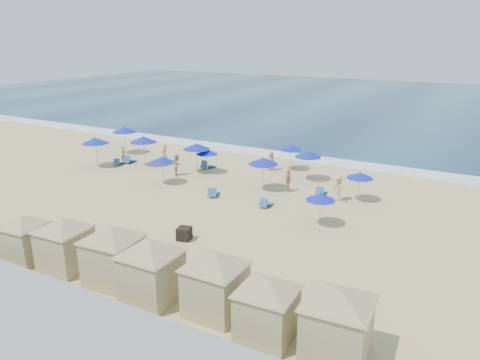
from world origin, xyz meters
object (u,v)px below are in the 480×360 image
(umbrella_1, at_px, (95,141))
(cabana_4, at_px, (215,276))
(umbrella_3, at_px, (162,159))
(cabana_2, at_px, (113,248))
(cabana_0, at_px, (24,233))
(umbrella_2, at_px, (143,139))
(umbrella_10, at_px, (321,197))
(umbrella_0, at_px, (125,130))
(beachgoer_5, at_px, (165,155))
(cabana_1, at_px, (64,238))
(cabana_3, at_px, (151,264))
(beachgoer_2, at_px, (288,181))
(umbrella_7, at_px, (263,161))
(beachgoer_4, at_px, (271,161))
(umbrella_9, at_px, (360,175))
(beachgoer_1, at_px, (178,165))
(umbrella_6, at_px, (308,154))
(cabana_6, at_px, (338,315))
(umbrella_5, at_px, (207,152))
(umbrella_4, at_px, (197,146))
(trash_bin, at_px, (184,234))
(beachgoer_0, at_px, (123,154))
(cabana_5, at_px, (267,301))
(umbrella_8, at_px, (291,148))
(beachgoer_3, at_px, (338,188))

(umbrella_1, bearing_deg, cabana_4, -33.54)
(umbrella_3, bearing_deg, cabana_2, -60.09)
(cabana_0, relative_size, cabana_4, 0.90)
(umbrella_2, height_order, umbrella_10, umbrella_2)
(cabana_0, height_order, umbrella_0, umbrella_0)
(beachgoer_5, bearing_deg, cabana_4, 29.38)
(cabana_1, bearing_deg, umbrella_10, 51.64)
(cabana_3, distance_m, beachgoer_5, 21.50)
(beachgoer_2, bearing_deg, umbrella_7, 102.84)
(cabana_0, distance_m, beachgoer_4, 20.89)
(umbrella_9, distance_m, beachgoer_4, 9.32)
(cabana_0, xyz_separation_m, beachgoer_1, (-2.26, 15.62, -0.62))
(umbrella_6, relative_size, umbrella_9, 1.15)
(cabana_6, bearing_deg, beachgoer_4, 121.31)
(cabana_0, height_order, cabana_6, cabana_6)
(umbrella_5, distance_m, beachgoer_2, 7.76)
(cabana_1, bearing_deg, umbrella_4, 102.87)
(trash_bin, distance_m, umbrella_5, 13.04)
(umbrella_9, distance_m, umbrella_10, 5.40)
(cabana_4, height_order, umbrella_9, cabana_4)
(beachgoer_0, height_order, beachgoer_5, beachgoer_5)
(cabana_5, relative_size, umbrella_0, 1.62)
(umbrella_6, distance_m, beachgoer_2, 3.50)
(cabana_4, xyz_separation_m, umbrella_8, (-5.77, 20.78, 0.26))
(umbrella_1, xyz_separation_m, beachgoer_1, (7.49, 1.35, -1.42))
(umbrella_5, bearing_deg, beachgoer_1, -135.39)
(cabana_3, distance_m, umbrella_9, 17.02)
(umbrella_8, distance_m, umbrella_9, 8.52)
(cabana_1, bearing_deg, cabana_3, -1.07)
(umbrella_6, xyz_separation_m, umbrella_10, (3.95, -8.05, -0.31))
(cabana_1, distance_m, cabana_2, 2.98)
(cabana_3, bearing_deg, umbrella_2, 131.34)
(umbrella_3, height_order, umbrella_5, umbrella_3)
(trash_bin, bearing_deg, beachgoer_3, 49.38)
(cabana_5, xyz_separation_m, umbrella_1, (-23.00, 14.03, 0.74))
(umbrella_4, height_order, beachgoer_0, umbrella_4)
(trash_bin, xyz_separation_m, beachgoer_1, (-7.72, 9.80, 0.50))
(cabana_0, height_order, cabana_1, cabana_1)
(umbrella_1, height_order, umbrella_8, umbrella_1)
(cabana_2, height_order, beachgoer_0, cabana_2)
(cabana_3, distance_m, umbrella_5, 19.00)
(umbrella_2, bearing_deg, umbrella_8, 23.55)
(umbrella_5, relative_size, beachgoer_4, 1.28)
(umbrella_0, bearing_deg, cabana_0, -60.25)
(umbrella_10, bearing_deg, cabana_6, -67.17)
(umbrella_4, bearing_deg, beachgoer_5, 172.51)
(umbrella_6, distance_m, umbrella_9, 5.50)
(umbrella_0, bearing_deg, umbrella_9, -5.67)
(cabana_6, bearing_deg, beachgoer_2, 119.04)
(umbrella_2, bearing_deg, beachgoer_1, -11.91)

